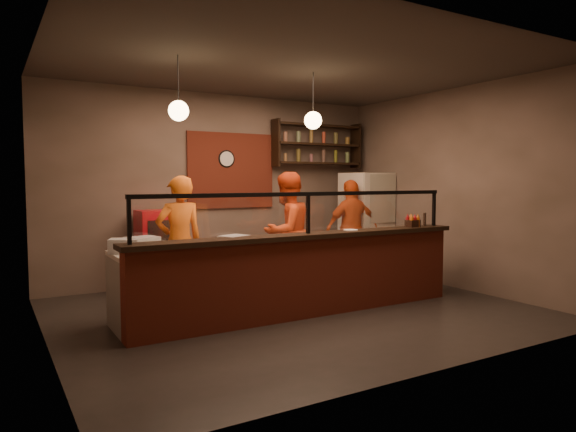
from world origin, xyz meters
TOP-DOWN VIEW (x-y plane):
  - floor at (0.00, 0.00)m, footprint 6.00×6.00m
  - ceiling at (0.00, 0.00)m, footprint 6.00×6.00m
  - wall_back at (0.00, 2.50)m, footprint 6.00×0.00m
  - wall_left at (-3.00, 0.00)m, footprint 0.00×5.00m
  - wall_right at (3.00, 0.00)m, footprint 0.00×5.00m
  - wall_front at (0.00, -2.50)m, footprint 6.00×0.00m
  - brick_patch at (0.20, 2.47)m, footprint 1.60×0.04m
  - service_counter at (0.00, -0.30)m, footprint 4.60×0.25m
  - counter_ledge at (0.00, -0.30)m, footprint 4.70×0.37m
  - worktop_cabinet at (0.00, 0.20)m, footprint 4.60×0.75m
  - worktop at (0.00, 0.20)m, footprint 4.60×0.75m
  - sneeze_guard at (0.00, -0.30)m, footprint 4.50×0.05m
  - wall_shelving at (1.90, 2.32)m, footprint 1.84×0.28m
  - wall_clock at (0.10, 2.46)m, footprint 0.30×0.04m
  - pendant_left at (-1.50, 0.20)m, footprint 0.24×0.24m
  - pendant_right at (0.40, 0.20)m, footprint 0.24×0.24m
  - cook_left at (-1.27, 0.92)m, footprint 0.67×0.46m
  - cook_mid at (0.49, 1.07)m, footprint 1.08×0.95m
  - cook_right at (2.05, 1.45)m, footprint 1.06×0.53m
  - fridge at (2.60, 1.73)m, footprint 0.82×0.77m
  - red_cooler at (-1.24, 2.15)m, footprint 0.56×0.51m
  - pizza_dough at (-0.26, 0.12)m, footprint 0.65×0.65m
  - prep_tub_a at (-1.93, 0.30)m, footprint 0.40×0.36m
  - prep_tub_b at (-2.15, 0.25)m, footprint 0.40×0.36m
  - prep_tub_c at (-0.91, -0.06)m, footprint 0.40×0.36m
  - rolling_pin at (-1.90, 0.15)m, footprint 0.33×0.12m
  - condiment_caddy at (1.79, -0.31)m, footprint 0.19×0.15m
  - pepper_mill at (2.08, -0.25)m, footprint 0.05×0.05m
  - small_plate at (0.70, -0.27)m, footprint 0.24×0.24m

SIDE VIEW (x-z plane):
  - floor at x=0.00m, z-range 0.00..0.00m
  - worktop_cabinet at x=0.00m, z-range 0.00..0.85m
  - service_counter at x=0.00m, z-range 0.00..1.00m
  - red_cooler at x=-1.24m, z-range 0.00..1.27m
  - cook_right at x=2.05m, z-range 0.00..1.74m
  - worktop at x=0.00m, z-range 0.85..0.90m
  - cook_left at x=-1.27m, z-range 0.00..1.79m
  - pizza_dough at x=-0.26m, z-range 0.90..0.91m
  - rolling_pin at x=-1.90m, z-range 0.90..0.96m
  - cook_mid at x=0.49m, z-range 0.00..1.86m
  - fridge at x=2.60m, z-range 0.00..1.87m
  - prep_tub_c at x=-0.91m, z-range 0.90..1.06m
  - prep_tub_b at x=-2.15m, z-range 0.90..1.06m
  - prep_tub_a at x=-1.93m, z-range 0.90..1.07m
  - counter_ledge at x=0.00m, z-range 1.00..1.06m
  - small_plate at x=0.70m, z-range 1.06..1.07m
  - condiment_caddy at x=1.79m, z-range 1.06..1.16m
  - pepper_mill at x=2.08m, z-range 1.06..1.25m
  - sneeze_guard at x=0.00m, z-range 1.11..1.63m
  - wall_back at x=0.00m, z-range -1.40..4.60m
  - wall_left at x=-3.00m, z-range -0.90..4.10m
  - wall_right at x=3.00m, z-range -0.90..4.10m
  - wall_front at x=0.00m, z-range -1.40..4.60m
  - brick_patch at x=0.20m, z-range 1.25..2.55m
  - wall_clock at x=0.10m, z-range 1.95..2.25m
  - wall_shelving at x=1.90m, z-range 1.98..2.83m
  - pendant_left at x=-1.50m, z-range 2.17..2.94m
  - pendant_right at x=0.40m, z-range 2.17..2.94m
  - ceiling at x=0.00m, z-range 3.20..3.20m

